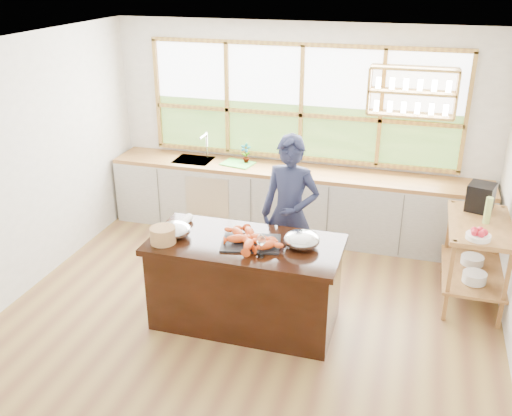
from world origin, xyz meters
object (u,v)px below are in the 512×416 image
at_px(cook, 290,215).
at_px(espresso_machine, 481,197).
at_px(wicker_basket, 163,235).
at_px(island, 245,282).

relative_size(cook, espresso_machine, 5.94).
height_order(espresso_machine, wicker_basket, espresso_machine).
bearing_deg(cook, espresso_machine, 23.49).
distance_m(island, cook, 0.94).
bearing_deg(wicker_basket, cook, 46.00).
distance_m(cook, espresso_machine, 2.05).
bearing_deg(island, wicker_basket, -162.89).
bearing_deg(island, espresso_machine, 33.46).
relative_size(island, cook, 1.06).
bearing_deg(espresso_machine, wicker_basket, -134.21).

